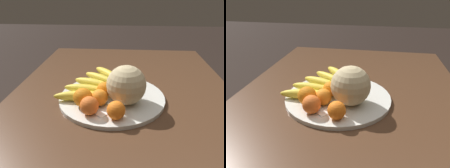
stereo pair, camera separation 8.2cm
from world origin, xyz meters
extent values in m
cube|color=#4C301E|center=(0.00, 0.00, 0.76)|extent=(1.51, 0.92, 0.04)
cube|color=#4C301E|center=(-0.67, -0.37, 0.37)|extent=(0.07, 0.07, 0.74)
cube|color=#4C301E|center=(-0.67, 0.37, 0.37)|extent=(0.07, 0.07, 0.74)
cylinder|color=silver|center=(-0.07, -0.04, 0.78)|extent=(0.40, 0.40, 0.01)
torus|color=navy|center=(-0.07, -0.04, 0.78)|extent=(0.40, 0.40, 0.01)
sphere|color=#C6B284|center=(-0.02, 0.01, 0.86)|extent=(0.14, 0.14, 0.14)
sphere|color=#473819|center=(-0.10, -0.04, 0.81)|extent=(0.03, 0.03, 0.03)
ellipsoid|color=yellow|center=(-0.24, -0.07, 0.81)|extent=(0.16, 0.15, 0.04)
ellipsoid|color=yellow|center=(-0.19, -0.10, 0.81)|extent=(0.13, 0.16, 0.03)
ellipsoid|color=yellow|center=(-0.13, -0.13, 0.81)|extent=(0.10, 0.17, 0.04)
ellipsoid|color=yellow|center=(-0.08, -0.14, 0.81)|extent=(0.06, 0.18, 0.04)
ellipsoid|color=yellow|center=(-0.02, -0.16, 0.81)|extent=(0.06, 0.19, 0.04)
sphere|color=orange|center=(0.07, -0.11, 0.82)|extent=(0.06, 0.06, 0.06)
sphere|color=orange|center=(0.02, -0.14, 0.82)|extent=(0.07, 0.07, 0.07)
sphere|color=orange|center=(-0.06, -0.07, 0.82)|extent=(0.06, 0.06, 0.06)
sphere|color=orange|center=(0.09, -0.02, 0.82)|extent=(0.06, 0.06, 0.06)
sphere|color=orange|center=(0.01, -0.08, 0.82)|extent=(0.06, 0.06, 0.06)
cube|color=white|center=(0.04, -0.05, 0.79)|extent=(0.09, 0.09, 0.00)
camera|label=1|loc=(0.67, 0.01, 1.19)|focal=35.00mm
camera|label=2|loc=(0.66, 0.09, 1.19)|focal=35.00mm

